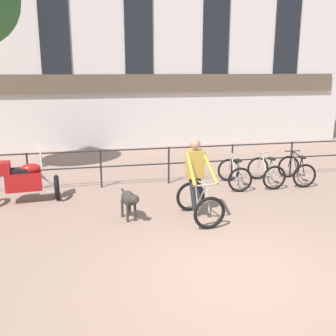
% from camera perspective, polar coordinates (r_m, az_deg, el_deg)
% --- Properties ---
extents(ground_plane, '(60.00, 60.00, 0.00)m').
position_cam_1_polar(ground_plane, '(6.50, 10.32, -14.90)').
color(ground_plane, '#8E7060').
extents(canal_railing, '(15.05, 0.05, 1.05)m').
position_cam_1_polar(canal_railing, '(10.94, 0.11, 1.32)').
color(canal_railing, '#232326').
rests_on(canal_railing, ground_plane).
extents(building_facade, '(18.00, 0.72, 10.85)m').
position_cam_1_polar(building_facade, '(16.53, -4.53, 21.97)').
color(building_facade, beige).
rests_on(building_facade, ground_plane).
extents(cyclist_with_bike, '(0.77, 1.22, 1.70)m').
position_cam_1_polar(cyclist_with_bike, '(8.42, 4.30, -2.24)').
color(cyclist_with_bike, black).
rests_on(cyclist_with_bike, ground_plane).
extents(dog, '(0.38, 0.90, 0.65)m').
position_cam_1_polar(dog, '(8.37, -5.64, -4.57)').
color(dog, '#332D28').
rests_on(dog, ground_plane).
extents(parked_motorcycle, '(1.66, 0.74, 1.35)m').
position_cam_1_polar(parked_motorcycle, '(10.01, -20.30, -1.64)').
color(parked_motorcycle, black).
rests_on(parked_motorcycle, ground_plane).
extents(parked_bicycle_near_lamp, '(0.75, 1.16, 0.86)m').
position_cam_1_polar(parked_bicycle_near_lamp, '(10.90, 9.60, -0.82)').
color(parked_bicycle_near_lamp, black).
rests_on(parked_bicycle_near_lamp, ground_plane).
extents(parked_bicycle_mid_left, '(0.68, 1.12, 0.86)m').
position_cam_1_polar(parked_bicycle_mid_left, '(11.28, 14.01, -0.54)').
color(parked_bicycle_mid_left, black).
rests_on(parked_bicycle_mid_left, ground_plane).
extents(parked_bicycle_mid_right, '(0.76, 1.17, 0.86)m').
position_cam_1_polar(parked_bicycle_mid_right, '(11.71, 18.11, -0.29)').
color(parked_bicycle_mid_right, black).
rests_on(parked_bicycle_mid_right, ground_plane).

